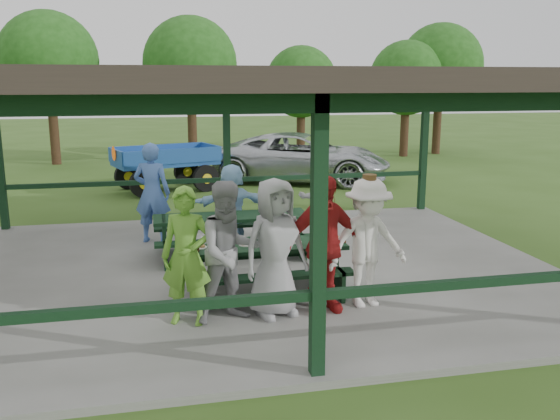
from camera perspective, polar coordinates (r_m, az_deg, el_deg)
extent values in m
plane|color=#34541A|center=(10.16, -2.28, -6.09)|extent=(90.00, 90.00, 0.00)
cube|color=slate|center=(10.14, -2.28, -5.82)|extent=(10.00, 8.00, 0.10)
cube|color=black|center=(6.14, 3.71, -2.90)|extent=(0.15, 0.15, 3.00)
cube|color=black|center=(13.49, -5.13, 5.45)|extent=(0.15, 0.15, 3.00)
cube|color=black|center=(14.86, 13.67, 5.78)|extent=(0.15, 0.15, 3.00)
cube|color=black|center=(6.16, -18.71, -9.39)|extent=(4.65, 0.10, 0.10)
cube|color=black|center=(7.32, 22.15, -6.18)|extent=(4.65, 0.10, 0.10)
cube|color=black|center=(13.50, -15.25, 2.49)|extent=(4.65, 0.10, 0.10)
cube|color=black|center=(14.07, 4.68, 3.27)|extent=(4.65, 0.10, 0.10)
cube|color=black|center=(5.93, 3.90, 10.27)|extent=(9.80, 0.15, 0.20)
cube|color=black|center=(13.40, -5.24, 11.40)|extent=(9.80, 0.15, 0.20)
cube|color=#302823|center=(9.63, -2.45, 12.39)|extent=(10.60, 8.60, 0.24)
cube|color=black|center=(8.78, -1.37, -3.47)|extent=(2.35, 0.75, 0.06)
cube|color=black|center=(8.34, -0.64, -6.43)|extent=(2.35, 0.28, 0.05)
cube|color=black|center=(9.38, -2.00, -4.29)|extent=(2.35, 0.28, 0.05)
cube|color=black|center=(8.75, -7.79, -5.98)|extent=(0.06, 0.70, 0.75)
cube|color=black|center=(9.10, 4.82, -5.19)|extent=(0.06, 0.70, 0.75)
cube|color=black|center=(8.80, -7.77, -6.91)|extent=(0.06, 1.39, 0.45)
cube|color=black|center=(9.15, 4.80, -6.08)|extent=(0.06, 1.39, 0.45)
cube|color=black|center=(10.65, -4.70, -0.66)|extent=(2.75, 0.75, 0.06)
cube|color=black|center=(10.19, -4.26, -2.97)|extent=(2.75, 0.28, 0.05)
cube|color=black|center=(11.26, -5.05, -1.50)|extent=(2.75, 0.28, 0.05)
cube|color=black|center=(10.65, -11.06, -2.76)|extent=(0.06, 0.70, 0.75)
cube|color=black|center=(10.95, 1.55, -2.13)|extent=(0.06, 0.70, 0.75)
cube|color=black|center=(10.69, -11.02, -3.54)|extent=(0.06, 1.39, 0.45)
cube|color=black|center=(10.98, 1.54, -2.88)|extent=(0.06, 1.39, 0.45)
cylinder|color=white|center=(8.64, -7.77, -3.58)|extent=(0.22, 0.22, 0.01)
torus|color=brown|center=(8.62, -8.03, -3.49)|extent=(0.10, 0.10, 0.03)
torus|color=brown|center=(8.62, -7.50, -3.46)|extent=(0.10, 0.10, 0.03)
torus|color=brown|center=(8.68, -7.80, -3.36)|extent=(0.10, 0.10, 0.03)
cylinder|color=white|center=(8.72, -3.28, -3.34)|extent=(0.22, 0.22, 0.01)
torus|color=brown|center=(8.69, -3.52, -3.25)|extent=(0.10, 0.10, 0.03)
torus|color=brown|center=(8.70, -3.00, -3.23)|extent=(0.10, 0.10, 0.03)
torus|color=brown|center=(8.75, -3.32, -3.13)|extent=(0.10, 0.10, 0.03)
cylinder|color=white|center=(8.85, 1.39, -3.08)|extent=(0.22, 0.22, 0.01)
torus|color=brown|center=(8.82, 1.17, -2.99)|extent=(0.10, 0.10, 0.03)
torus|color=brown|center=(8.84, 1.67, -2.96)|extent=(0.10, 0.10, 0.03)
torus|color=brown|center=(8.89, 1.32, -2.87)|extent=(0.10, 0.10, 0.03)
cylinder|color=white|center=(9.03, 5.59, -2.83)|extent=(0.22, 0.22, 0.01)
torus|color=brown|center=(9.00, 5.38, -2.74)|extent=(0.10, 0.10, 0.03)
torus|color=brown|center=(9.02, 5.87, -2.71)|extent=(0.10, 0.10, 0.03)
torus|color=brown|center=(9.07, 5.50, -2.62)|extent=(0.10, 0.10, 0.03)
cylinder|color=#381E0F|center=(8.45, -8.54, -3.66)|extent=(0.06, 0.06, 0.10)
cylinder|color=#381E0F|center=(8.46, -7.98, -3.63)|extent=(0.06, 0.06, 0.10)
cylinder|color=#381E0F|center=(8.49, -5.09, -3.49)|extent=(0.06, 0.06, 0.10)
cylinder|color=#381E0F|center=(8.63, 0.41, -3.18)|extent=(0.06, 0.06, 0.10)
cylinder|color=#381E0F|center=(8.87, 6.20, -2.83)|extent=(0.06, 0.06, 0.10)
cone|color=white|center=(8.83, -7.32, -2.93)|extent=(0.09, 0.09, 0.10)
cone|color=white|center=(8.87, -4.92, -2.80)|extent=(0.09, 0.09, 0.10)
cone|color=white|center=(9.15, 4.11, -2.31)|extent=(0.09, 0.09, 0.10)
imported|color=#63A530|center=(7.72, -8.98, -4.41)|extent=(0.77, 0.63, 1.81)
imported|color=gray|center=(7.73, -4.85, -4.06)|extent=(1.07, 0.94, 1.87)
imported|color=#999A9C|center=(7.88, -0.47, -3.65)|extent=(1.05, 0.84, 1.88)
imported|color=maroon|center=(8.03, 4.16, -3.33)|extent=(1.19, 0.71, 1.89)
imported|color=white|center=(8.31, 8.41, -3.16)|extent=(1.24, 0.80, 1.82)
cylinder|color=brown|center=(8.12, 8.60, 2.61)|extent=(0.35, 0.35, 0.02)
cylinder|color=brown|center=(8.11, 8.61, 3.02)|extent=(0.21, 0.21, 0.11)
imported|color=#9ACAEE|center=(11.34, -4.65, 0.51)|extent=(1.51, 0.64, 1.58)
imported|color=#466CB7|center=(11.76, -12.20, 1.62)|extent=(0.82, 0.66, 1.96)
imported|color=#99999B|center=(11.80, 3.72, 1.16)|extent=(0.85, 0.69, 1.65)
imported|color=silver|center=(19.18, 2.12, 5.08)|extent=(6.21, 4.57, 1.57)
cube|color=#1B4894|center=(17.92, -10.94, 4.51)|extent=(3.22, 2.28, 0.12)
cube|color=#1B4894|center=(17.20, -10.17, 5.09)|extent=(2.79, 0.95, 0.42)
cube|color=#1B4894|center=(18.57, -11.72, 5.55)|extent=(2.79, 0.95, 0.42)
cube|color=#1B4894|center=(17.47, -15.51, 4.95)|extent=(0.51, 1.41, 0.42)
cube|color=#1B4894|center=(18.41, -6.67, 5.67)|extent=(0.51, 1.41, 0.42)
cylinder|color=black|center=(16.96, -13.00, 2.48)|extent=(0.81, 0.42, 0.79)
cylinder|color=yellow|center=(16.96, -13.00, 2.48)|extent=(0.35, 0.31, 0.29)
cylinder|color=black|center=(18.44, -14.44, 3.19)|extent=(0.81, 0.42, 0.79)
cylinder|color=yellow|center=(18.44, -14.44, 3.19)|extent=(0.35, 0.31, 0.29)
cylinder|color=black|center=(17.59, -7.16, 3.05)|extent=(0.81, 0.42, 0.79)
cylinder|color=yellow|center=(17.59, -7.16, 3.05)|extent=(0.35, 0.31, 0.29)
cylinder|color=black|center=(19.02, -9.00, 3.69)|extent=(0.81, 0.42, 0.79)
cylinder|color=yellow|center=(19.02, -9.00, 3.69)|extent=(0.35, 0.31, 0.29)
cube|color=#1B4894|center=(18.66, -5.17, 4.66)|extent=(1.02, 0.40, 0.08)
cone|color=#F2590C|center=(17.44, -15.69, 5.27)|extent=(0.15, 0.40, 0.42)
cylinder|color=#301E13|center=(24.74, -20.94, 7.48)|extent=(0.36, 0.36, 2.91)
sphere|color=#1E4E14|center=(24.69, -21.40, 13.25)|extent=(3.72, 3.72, 3.72)
cylinder|color=#301E13|center=(23.85, -8.44, 7.91)|extent=(0.36, 0.36, 2.83)
sphere|color=#1E4E14|center=(23.79, -8.63, 13.76)|extent=(3.62, 3.62, 3.62)
cylinder|color=#301E13|center=(25.36, 2.01, 7.72)|extent=(0.36, 0.36, 2.32)
sphere|color=#1E4E14|center=(25.28, 2.05, 12.23)|extent=(2.97, 2.97, 2.97)
cylinder|color=#301E13|center=(26.22, 11.89, 7.75)|extent=(0.36, 0.36, 2.44)
sphere|color=#1E4E14|center=(26.15, 12.10, 12.33)|extent=(3.13, 3.13, 3.13)
cylinder|color=#301E13|center=(27.47, 14.89, 8.20)|extent=(0.36, 0.36, 2.83)
sphere|color=#1E4E14|center=(27.41, 15.18, 13.28)|extent=(3.62, 3.62, 3.62)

